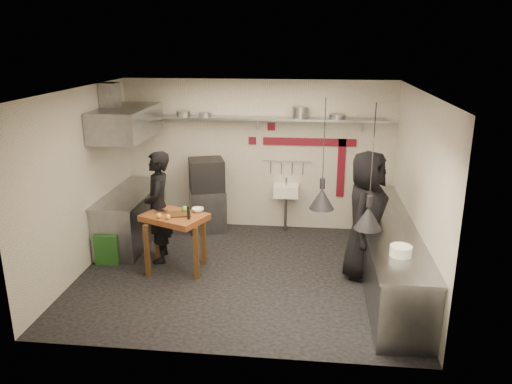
# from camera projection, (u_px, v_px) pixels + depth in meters

# --- Properties ---
(floor) EXTENTS (5.00, 5.00, 0.00)m
(floor) POSITION_uv_depth(u_px,v_px,m) (243.00, 273.00, 7.75)
(floor) COLOR black
(floor) RESTS_ON ground
(ceiling) EXTENTS (5.00, 5.00, 0.00)m
(ceiling) POSITION_uv_depth(u_px,v_px,m) (242.00, 91.00, 6.92)
(ceiling) COLOR beige
(ceiling) RESTS_ON floor
(wall_back) EXTENTS (5.00, 0.04, 2.80)m
(wall_back) POSITION_uv_depth(u_px,v_px,m) (258.00, 155.00, 9.33)
(wall_back) COLOR beige
(wall_back) RESTS_ON floor
(wall_front) EXTENTS (5.00, 0.04, 2.80)m
(wall_front) POSITION_uv_depth(u_px,v_px,m) (216.00, 243.00, 5.34)
(wall_front) COLOR beige
(wall_front) RESTS_ON floor
(wall_left) EXTENTS (0.04, 4.20, 2.80)m
(wall_left) POSITION_uv_depth(u_px,v_px,m) (80.00, 182.00, 7.60)
(wall_left) COLOR beige
(wall_left) RESTS_ON floor
(wall_right) EXTENTS (0.04, 4.20, 2.80)m
(wall_right) POSITION_uv_depth(u_px,v_px,m) (417.00, 193.00, 7.07)
(wall_right) COLOR beige
(wall_right) RESTS_ON floor
(red_band_horiz) EXTENTS (1.70, 0.02, 0.14)m
(red_band_horiz) POSITION_uv_depth(u_px,v_px,m) (309.00, 142.00, 9.13)
(red_band_horiz) COLOR maroon
(red_band_horiz) RESTS_ON wall_back
(red_band_vert) EXTENTS (0.14, 0.02, 1.10)m
(red_band_vert) POSITION_uv_depth(u_px,v_px,m) (341.00, 168.00, 9.21)
(red_band_vert) COLOR maroon
(red_band_vert) RESTS_ON wall_back
(red_tile_a) EXTENTS (0.14, 0.02, 0.14)m
(red_tile_a) POSITION_uv_depth(u_px,v_px,m) (271.00, 127.00, 9.12)
(red_tile_a) COLOR maroon
(red_tile_a) RESTS_ON wall_back
(red_tile_b) EXTENTS (0.14, 0.02, 0.14)m
(red_tile_b) POSITION_uv_depth(u_px,v_px,m) (252.00, 141.00, 9.24)
(red_tile_b) COLOR maroon
(red_tile_b) RESTS_ON wall_back
(back_shelf) EXTENTS (4.60, 0.34, 0.04)m
(back_shelf) POSITION_uv_depth(u_px,v_px,m) (257.00, 118.00, 8.95)
(back_shelf) COLOR slate
(back_shelf) RESTS_ON wall_back
(shelf_bracket_left) EXTENTS (0.04, 0.06, 0.24)m
(shelf_bracket_left) POSITION_uv_depth(u_px,v_px,m) (157.00, 121.00, 9.32)
(shelf_bracket_left) COLOR slate
(shelf_bracket_left) RESTS_ON wall_back
(shelf_bracket_mid) EXTENTS (0.04, 0.06, 0.24)m
(shelf_bracket_mid) POSITION_uv_depth(u_px,v_px,m) (258.00, 123.00, 9.12)
(shelf_bracket_mid) COLOR slate
(shelf_bracket_mid) RESTS_ON wall_back
(shelf_bracket_right) EXTENTS (0.04, 0.06, 0.24)m
(shelf_bracket_right) POSITION_uv_depth(u_px,v_px,m) (363.00, 125.00, 8.92)
(shelf_bracket_right) COLOR slate
(shelf_bracket_right) RESTS_ON wall_back
(pan_far_left) EXTENTS (0.33, 0.33, 0.09)m
(pan_far_left) POSITION_uv_depth(u_px,v_px,m) (183.00, 114.00, 9.07)
(pan_far_left) COLOR slate
(pan_far_left) RESTS_ON back_shelf
(pan_mid_left) EXTENTS (0.27, 0.27, 0.07)m
(pan_mid_left) POSITION_uv_depth(u_px,v_px,m) (205.00, 115.00, 9.03)
(pan_mid_left) COLOR slate
(pan_mid_left) RESTS_ON back_shelf
(stock_pot) EXTENTS (0.37, 0.37, 0.20)m
(stock_pot) POSITION_uv_depth(u_px,v_px,m) (300.00, 112.00, 8.83)
(stock_pot) COLOR slate
(stock_pot) RESTS_ON back_shelf
(pan_right) EXTENTS (0.34, 0.34, 0.08)m
(pan_right) POSITION_uv_depth(u_px,v_px,m) (337.00, 116.00, 8.78)
(pan_right) COLOR slate
(pan_right) RESTS_ON back_shelf
(oven_stand) EXTENTS (0.79, 0.76, 0.80)m
(oven_stand) POSITION_uv_depth(u_px,v_px,m) (208.00, 210.00, 9.41)
(oven_stand) COLOR slate
(oven_stand) RESTS_ON floor
(combi_oven) EXTENTS (0.76, 0.74, 0.58)m
(combi_oven) POSITION_uv_depth(u_px,v_px,m) (206.00, 175.00, 9.19)
(combi_oven) COLOR black
(combi_oven) RESTS_ON oven_stand
(oven_door) EXTENTS (0.50, 0.19, 0.46)m
(oven_door) POSITION_uv_depth(u_px,v_px,m) (207.00, 179.00, 8.93)
(oven_door) COLOR maroon
(oven_door) RESTS_ON combi_oven
(oven_glass) EXTENTS (0.35, 0.13, 0.34)m
(oven_glass) POSITION_uv_depth(u_px,v_px,m) (206.00, 179.00, 8.93)
(oven_glass) COLOR black
(oven_glass) RESTS_ON oven_door
(hand_sink) EXTENTS (0.46, 0.34, 0.22)m
(hand_sink) POSITION_uv_depth(u_px,v_px,m) (286.00, 191.00, 9.28)
(hand_sink) COLOR white
(hand_sink) RESTS_ON wall_back
(sink_tap) EXTENTS (0.03, 0.03, 0.14)m
(sink_tap) POSITION_uv_depth(u_px,v_px,m) (286.00, 181.00, 9.23)
(sink_tap) COLOR slate
(sink_tap) RESTS_ON hand_sink
(sink_drain) EXTENTS (0.06, 0.06, 0.66)m
(sink_drain) POSITION_uv_depth(u_px,v_px,m) (286.00, 214.00, 9.38)
(sink_drain) COLOR slate
(sink_drain) RESTS_ON floor
(utensil_rail) EXTENTS (0.90, 0.02, 0.02)m
(utensil_rail) POSITION_uv_depth(u_px,v_px,m) (287.00, 161.00, 9.26)
(utensil_rail) COLOR slate
(utensil_rail) RESTS_ON wall_back
(counter_right) EXTENTS (0.70, 3.80, 0.90)m
(counter_right) POSITION_uv_depth(u_px,v_px,m) (387.00, 253.00, 7.39)
(counter_right) COLOR slate
(counter_right) RESTS_ON floor
(counter_right_top) EXTENTS (0.76, 3.90, 0.03)m
(counter_right_top) POSITION_uv_depth(u_px,v_px,m) (389.00, 224.00, 7.25)
(counter_right_top) COLOR slate
(counter_right_top) RESTS_ON counter_right
(plate_stack) EXTENTS (0.29, 0.29, 0.13)m
(plate_stack) POSITION_uv_depth(u_px,v_px,m) (401.00, 251.00, 6.13)
(plate_stack) COLOR white
(plate_stack) RESTS_ON counter_right_top
(small_bowl_right) EXTENTS (0.20, 0.20, 0.05)m
(small_bowl_right) POSITION_uv_depth(u_px,v_px,m) (399.00, 254.00, 6.15)
(small_bowl_right) COLOR white
(small_bowl_right) RESTS_ON counter_right_top
(counter_left) EXTENTS (0.70, 1.90, 0.90)m
(counter_left) POSITION_uv_depth(u_px,v_px,m) (131.00, 218.00, 8.84)
(counter_left) COLOR slate
(counter_left) RESTS_ON floor
(counter_left_top) EXTENTS (0.76, 2.00, 0.03)m
(counter_left_top) POSITION_uv_depth(u_px,v_px,m) (129.00, 193.00, 8.70)
(counter_left_top) COLOR slate
(counter_left_top) RESTS_ON counter_left
(extractor_hood) EXTENTS (0.78, 1.60, 0.50)m
(extractor_hood) POSITION_uv_depth(u_px,v_px,m) (126.00, 122.00, 8.33)
(extractor_hood) COLOR slate
(extractor_hood) RESTS_ON ceiling
(hood_duct) EXTENTS (0.28, 0.28, 0.50)m
(hood_duct) POSITION_uv_depth(u_px,v_px,m) (110.00, 98.00, 8.24)
(hood_duct) COLOR slate
(hood_duct) RESTS_ON ceiling
(green_bin) EXTENTS (0.40, 0.40, 0.50)m
(green_bin) POSITION_uv_depth(u_px,v_px,m) (109.00, 246.00, 8.13)
(green_bin) COLOR #1F531D
(green_bin) RESTS_ON floor
(prep_table) EXTENTS (1.10, 0.95, 0.92)m
(prep_table) POSITION_uv_depth(u_px,v_px,m) (176.00, 242.00, 7.74)
(prep_table) COLOR brown
(prep_table) RESTS_ON floor
(cutting_board) EXTENTS (0.42, 0.34, 0.02)m
(cutting_board) POSITION_uv_depth(u_px,v_px,m) (179.00, 214.00, 7.59)
(cutting_board) COLOR #4E3216
(cutting_board) RESTS_ON prep_table
(pepper_mill) EXTENTS (0.05, 0.05, 0.20)m
(pepper_mill) POSITION_uv_depth(u_px,v_px,m) (188.00, 213.00, 7.39)
(pepper_mill) COLOR black
(pepper_mill) RESTS_ON prep_table
(lemon_a) EXTENTS (0.10, 0.10, 0.08)m
(lemon_a) POSITION_uv_depth(u_px,v_px,m) (159.00, 216.00, 7.45)
(lemon_a) COLOR gold
(lemon_a) RESTS_ON prep_table
(lemon_b) EXTENTS (0.10, 0.10, 0.08)m
(lemon_b) POSITION_uv_depth(u_px,v_px,m) (168.00, 217.00, 7.41)
(lemon_b) COLOR gold
(lemon_b) RESTS_ON prep_table
(veg_ball) EXTENTS (0.12, 0.12, 0.10)m
(veg_ball) POSITION_uv_depth(u_px,v_px,m) (185.00, 209.00, 7.71)
(veg_ball) COLOR #65953B
(veg_ball) RESTS_ON prep_table
(steel_tray) EXTENTS (0.18, 0.13, 0.03)m
(steel_tray) POSITION_uv_depth(u_px,v_px,m) (162.00, 211.00, 7.71)
(steel_tray) COLOR slate
(steel_tray) RESTS_ON prep_table
(bowl) EXTENTS (0.25, 0.25, 0.06)m
(bowl) POSITION_uv_depth(u_px,v_px,m) (198.00, 210.00, 7.73)
(bowl) COLOR white
(bowl) RESTS_ON prep_table
(heat_lamp_near) EXTENTS (0.34, 0.34, 1.45)m
(heat_lamp_near) POSITION_uv_depth(u_px,v_px,m) (324.00, 155.00, 6.35)
(heat_lamp_near) COLOR black
(heat_lamp_near) RESTS_ON ceiling
(heat_lamp_far) EXTENTS (0.45, 0.45, 1.53)m
(heat_lamp_far) POSITION_uv_depth(u_px,v_px,m) (372.00, 168.00, 5.86)
(heat_lamp_far) COLOR black
(heat_lamp_far) RESTS_ON ceiling
(chef_left) EXTENTS (0.56, 0.74, 1.82)m
(chef_left) POSITION_uv_depth(u_px,v_px,m) (158.00, 207.00, 7.98)
(chef_left) COLOR black
(chef_left) RESTS_ON floor
(chef_right) EXTENTS (0.95, 1.13, 1.96)m
(chef_right) POSITION_uv_depth(u_px,v_px,m) (366.00, 216.00, 7.40)
(chef_right) COLOR black
(chef_right) RESTS_ON floor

